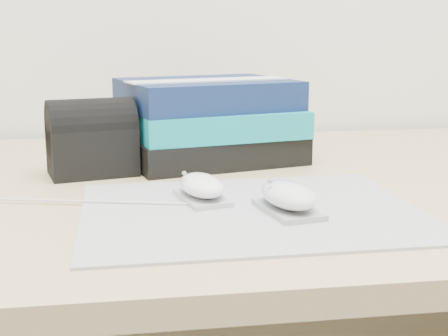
{
  "coord_description": "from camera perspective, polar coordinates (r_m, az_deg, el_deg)",
  "views": [
    {
      "loc": [
        -0.2,
        0.71,
        0.94
      ],
      "look_at": [
        -0.08,
        1.48,
        0.77
      ],
      "focal_mm": 50.0,
      "sensor_mm": 36.0,
      "label": 1
    }
  ],
  "objects": [
    {
      "name": "mousepad",
      "position": [
        0.75,
        2.48,
        -3.95
      ],
      "size": [
        0.4,
        0.32,
        0.0
      ],
      "primitive_type": "cube",
      "rotation": [
        0.0,
        0.0,
        0.01
      ],
      "color": "gray",
      "rests_on": "desk"
    },
    {
      "name": "desk",
      "position": [
        1.06,
        3.26,
        -12.52
      ],
      "size": [
        1.6,
        0.8,
        0.73
      ],
      "color": "tan",
      "rests_on": "ground"
    },
    {
      "name": "usb_cable",
      "position": [
        0.79,
        -11.8,
        -3.03
      ],
      "size": [
        0.23,
        0.06,
        0.0
      ],
      "primitive_type": "cylinder",
      "rotation": [
        0.0,
        1.57,
        -0.24
      ],
      "color": "silver",
      "rests_on": "mousepad"
    },
    {
      "name": "mouse_rear",
      "position": [
        0.78,
        -2.03,
        -1.79
      ],
      "size": [
        0.07,
        0.1,
        0.04
      ],
      "color": "#AAAAAC",
      "rests_on": "mousepad"
    },
    {
      "name": "book_stack",
      "position": [
        1.04,
        -1.35,
        4.35
      ],
      "size": [
        0.32,
        0.28,
        0.14
      ],
      "color": "black",
      "rests_on": "desk"
    },
    {
      "name": "mouse_front",
      "position": [
        0.74,
        5.89,
        -2.7
      ],
      "size": [
        0.07,
        0.11,
        0.04
      ],
      "color": "gray",
      "rests_on": "mousepad"
    },
    {
      "name": "pouch",
      "position": [
        0.95,
        -12.02,
        2.69
      ],
      "size": [
        0.14,
        0.11,
        0.11
      ],
      "color": "black",
      "rests_on": "desk"
    }
  ]
}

